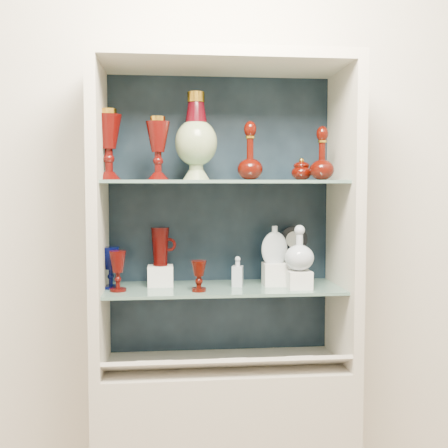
{
  "coord_description": "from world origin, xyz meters",
  "views": [
    {
      "loc": [
        -0.22,
        -0.64,
        1.45
      ],
      "look_at": [
        0.0,
        1.53,
        1.3
      ],
      "focal_mm": 45.0,
      "sensor_mm": 36.0,
      "label": 1
    }
  ],
  "objects": [
    {
      "name": "wall_back",
      "position": [
        0.0,
        1.75,
        1.4
      ],
      "size": [
        3.5,
        0.02,
        2.8
      ],
      "primitive_type": "cube",
      "color": "white",
      "rests_on": "ground"
    },
    {
      "name": "cabinet_back_panel",
      "position": [
        0.0,
        1.72,
        1.32
      ],
      "size": [
        0.98,
        0.02,
        1.15
      ],
      "primitive_type": "cube",
      "color": "black",
      "rests_on": "cabinet_base"
    },
    {
      "name": "cabinet_side_left",
      "position": [
        -0.48,
        1.53,
        1.32
      ],
      "size": [
        0.04,
        0.4,
        1.15
      ],
      "primitive_type": "cube",
      "color": "beige",
      "rests_on": "cabinet_base"
    },
    {
      "name": "cabinet_side_right",
      "position": [
        0.48,
        1.53,
        1.32
      ],
      "size": [
        0.04,
        0.4,
        1.15
      ],
      "primitive_type": "cube",
      "color": "beige",
      "rests_on": "cabinet_base"
    },
    {
      "name": "cabinet_top_cap",
      "position": [
        0.0,
        1.53,
        1.92
      ],
      "size": [
        1.0,
        0.4,
        0.04
      ],
      "primitive_type": "cube",
      "color": "beige",
      "rests_on": "cabinet_side_left"
    },
    {
      "name": "shelf_lower",
      "position": [
        0.0,
        1.55,
        1.04
      ],
      "size": [
        0.92,
        0.34,
        0.01
      ],
      "primitive_type": "cube",
      "color": "slate",
      "rests_on": "cabinet_side_left"
    },
    {
      "name": "shelf_upper",
      "position": [
        0.0,
        1.55,
        1.46
      ],
      "size": [
        0.92,
        0.34,
        0.01
      ],
      "primitive_type": "cube",
      "color": "slate",
      "rests_on": "cabinet_side_left"
    },
    {
      "name": "label_ledge",
      "position": [
        0.0,
        1.42,
        0.78
      ],
      "size": [
        0.92,
        0.17,
        0.09
      ],
      "primitive_type": "cube",
      "rotation": [
        -0.44,
        0.0,
        0.0
      ],
      "color": "beige",
      "rests_on": "cabinet_base"
    },
    {
      "name": "label_card_0",
      "position": [
        0.02,
        1.42,
        0.8
      ],
      "size": [
        0.1,
        0.06,
        0.03
      ],
      "primitive_type": "cube",
      "rotation": [
        -0.44,
        0.0,
        0.0
      ],
      "color": "white",
      "rests_on": "label_ledge"
    },
    {
      "name": "label_card_1",
      "position": [
        -0.25,
        1.42,
        0.8
      ],
      "size": [
        0.1,
        0.06,
        0.03
      ],
      "primitive_type": "cube",
      "rotation": [
        -0.44,
        0.0,
        0.0
      ],
      "color": "white",
      "rests_on": "label_ledge"
    },
    {
      "name": "label_card_2",
      "position": [
        0.27,
        1.42,
        0.8
      ],
      "size": [
        0.1,
        0.06,
        0.03
      ],
      "primitive_type": "cube",
      "rotation": [
        -0.44,
        0.0,
        0.0
      ],
      "color": "white",
      "rests_on": "label_ledge"
    },
    {
      "name": "label_card_3",
      "position": [
        -0.29,
        1.42,
        0.8
      ],
      "size": [
        0.1,
        0.06,
        0.03
      ],
      "primitive_type": "cube",
      "rotation": [
        -0.44,
        0.0,
        0.0
      ],
      "color": "white",
      "rests_on": "label_ledge"
    },
    {
      "name": "pedestal_lamp_left",
      "position": [
        -0.44,
        1.54,
        1.6
      ],
      "size": [
        0.12,
        0.12,
        0.27
      ],
      "primitive_type": null,
      "rotation": [
        0.0,
        0.0,
        0.22
      ],
      "color": "#440805",
      "rests_on": "shelf_upper"
    },
    {
      "name": "pedestal_lamp_right",
      "position": [
        -0.25,
        1.49,
        1.59
      ],
      "size": [
        0.1,
        0.1,
        0.24
      ],
      "primitive_type": null,
      "rotation": [
        0.0,
        0.0,
        -0.09
      ],
      "color": "#440805",
      "rests_on": "shelf_upper"
    },
    {
      "name": "enamel_urn",
      "position": [
        -0.11,
        1.52,
        1.64
      ],
      "size": [
        0.2,
        0.2,
        0.33
      ],
      "primitive_type": null,
      "rotation": [
        0.0,
        0.0,
        0.25
      ],
      "color": "#0F4417",
      "rests_on": "shelf_upper"
    },
    {
      "name": "ruby_decanter_a",
      "position": [
        0.1,
        1.5,
        1.6
      ],
      "size": [
        0.11,
        0.11,
        0.25
      ],
      "primitive_type": null,
      "rotation": [
        0.0,
        0.0,
        -0.17
      ],
      "color": "#430A03",
      "rests_on": "shelf_upper"
    },
    {
      "name": "ruby_decanter_b",
      "position": [
        0.38,
        1.52,
        1.58
      ],
      "size": [
        0.12,
        0.12,
        0.22
      ],
      "primitive_type": null,
      "rotation": [
        0.0,
        0.0,
        -0.29
      ],
      "color": "#430A03",
      "rests_on": "shelf_upper"
    },
    {
      "name": "lidded_bowl",
      "position": [
        0.32,
        1.58,
        1.52
      ],
      "size": [
        0.1,
        0.1,
        0.09
      ],
      "primitive_type": null,
      "rotation": [
        0.0,
        0.0,
        -0.18
      ],
      "color": "#430A03",
      "rests_on": "shelf_upper"
    },
    {
      "name": "cobalt_goblet",
      "position": [
        -0.44,
        1.56,
        1.13
      ],
      "size": [
        0.07,
        0.07,
        0.16
      ],
      "primitive_type": null,
      "rotation": [
        0.0,
        0.0,
        0.04
      ],
      "color": "#02073D",
      "rests_on": "shelf_lower"
    },
    {
      "name": "ruby_goblet_tall",
      "position": [
        -0.41,
        1.49,
        1.13
      ],
      "size": [
        0.08,
        0.08,
        0.15
      ],
      "primitive_type": null,
      "rotation": [
        0.0,
        0.0,
        -0.22
      ],
      "color": "#440805",
      "rests_on": "shelf_lower"
    },
    {
      "name": "ruby_goblet_small",
      "position": [
        -0.1,
        1.46,
        1.11
      ],
      "size": [
        0.06,
        0.06,
        0.12
      ],
      "primitive_type": null,
      "rotation": [
        0.0,
        0.0,
        0.07
      ],
      "color": "#430A03",
      "rests_on": "shelf_lower"
    },
    {
      "name": "riser_ruby_pitcher",
      "position": [
        -0.25,
        1.6,
        1.09
      ],
      "size": [
        0.1,
        0.1,
        0.08
      ],
      "primitive_type": "cube",
      "color": "silver",
      "rests_on": "shelf_lower"
    },
    {
      "name": "ruby_pitcher",
      "position": [
        -0.25,
        1.6,
        1.21
      ],
      "size": [
        0.12,
        0.09,
        0.15
      ],
      "primitive_type": null,
      "rotation": [
        0.0,
        0.0,
        -0.11
      ],
      "color": "#440805",
      "rests_on": "riser_ruby_pitcher"
    },
    {
      "name": "clear_square_bottle",
      "position": [
        0.06,
        1.55,
        1.11
      ],
      "size": [
        0.05,
        0.05,
        0.12
      ],
      "primitive_type": null,
      "rotation": [
        0.0,
        0.0,
        -0.27
      ],
      "color": "#A4AFBB",
      "rests_on": "shelf_lower"
    },
    {
      "name": "riser_flat_flask",
      "position": [
        0.21,
        1.56,
        1.09
      ],
      "size": [
        0.09,
        0.09,
        0.09
      ],
      "primitive_type": "cube",
      "color": "silver",
      "rests_on": "shelf_lower"
    },
    {
      "name": "flat_flask",
      "position": [
        0.21,
        1.56,
        1.22
      ],
      "size": [
        0.12,
        0.06,
        0.15
      ],
      "primitive_type": null,
      "rotation": [
        0.0,
        0.0,
        0.18
      ],
      "color": "silver",
      "rests_on": "riser_flat_flask"
    },
    {
      "name": "riser_clear_round_decanter",
      "position": [
        0.29,
        1.48,
        1.08
      ],
      "size": [
        0.09,
        0.09,
        0.07
      ],
      "primitive_type": "cube",
      "color": "silver",
      "rests_on": "shelf_lower"
    },
    {
      "name": "clear_round_decanter",
      "position": [
        0.29,
        1.48,
        1.2
      ],
      "size": [
        0.15,
        0.15,
        0.17
      ],
      "primitive_type": null,
      "rotation": [
        0.0,
        0.0,
        -0.42
      ],
      "color": "#A4AFBB",
      "rests_on": "riser_clear_round_decanter"
    },
    {
      "name": "riser_cameo_medallion",
      "position": [
        0.31,
        1.66,
        1.1
      ],
      "size": [
        0.08,
        0.08,
        0.1
      ],
      "primitive_type": "cube",
      "color": "silver",
      "rests_on": "shelf_lower"
    },
    {
      "name": "cameo_medallion",
      "position": [
        0.31,
        1.66,
        1.22
      ],
      "size": [
        0.12,
        0.04,
        0.14
      ],
      "primitive_type": null,
      "rotation": [
        0.0,
        0.0,
        -0.0
      ],
      "color": "black",
      "rests_on": "riser_cameo_medallion"
    }
  ]
}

